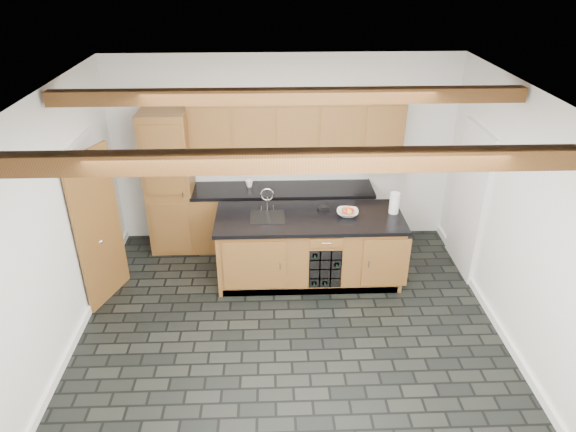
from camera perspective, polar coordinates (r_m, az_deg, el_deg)
name	(u,v)px	position (r m, az deg, el deg)	size (l,w,h in m)	color
ground	(290,339)	(6.15, 0.27, -13.52)	(5.00, 5.00, 0.00)	black
room_shell	(281,202)	(5.74, -0.76, 1.58)	(5.01, 5.00, 5.00)	white
back_cabinetry	(259,184)	(7.51, -3.27, 3.53)	(3.65, 0.62, 2.20)	brown
island	(309,247)	(6.93, 2.39, -3.51)	(2.48, 0.96, 0.93)	brown
faucet	(267,214)	(6.71, -2.30, 0.27)	(0.45, 0.40, 0.34)	black
kitchen_scale	(324,208)	(6.89, 4.00, 0.90)	(0.17, 0.11, 0.05)	black
fruit_bowl	(347,213)	(6.76, 6.63, 0.35)	(0.28, 0.28, 0.07)	beige
fruit_cluster	(348,210)	(6.75, 6.64, 0.63)	(0.16, 0.17, 0.07)	#AD1E17
paper_towel	(394,203)	(6.88, 11.73, 1.42)	(0.13, 0.13, 0.28)	white
mug	(249,184)	(7.55, -4.33, 3.62)	(0.11, 0.11, 0.10)	white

